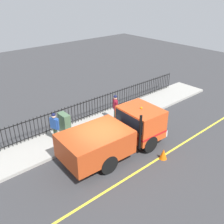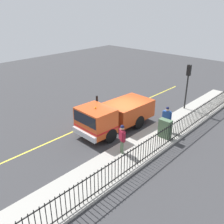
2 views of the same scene
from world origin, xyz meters
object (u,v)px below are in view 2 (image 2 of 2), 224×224
Objects in this scene: worker_standing at (122,136)px; utility_cabinet at (165,129)px; traffic_cone at (80,124)px; pedestrian_distant at (167,116)px; traffic_light_near at (188,78)px; work_truck at (112,115)px.

utility_cabinet is at bearing -75.88° from worker_standing.
traffic_cone is (-5.35, -2.63, -0.50)m from utility_cabinet.
traffic_light_near is at bearing 87.32° from pedestrian_distant.
traffic_light_near is 9.23m from traffic_cone.
worker_standing is 4.15m from pedestrian_distant.
worker_standing is (2.51, -1.89, 0.07)m from work_truck.
pedestrian_distant is at bearing 116.88° from utility_cabinet.
pedestrian_distant is 4.84m from traffic_light_near.
traffic_cone is (-4.52, 0.65, -0.98)m from worker_standing.
traffic_light_near is at bearing -57.85° from worker_standing.
work_truck is at bearing -157.41° from utility_cabinet.
traffic_light_near reaches higher than worker_standing.
worker_standing is 8.77m from traffic_light_near.
work_truck is 3.64m from utility_cabinet.
work_truck reaches higher than pedestrian_distant.
traffic_light_near reaches higher than pedestrian_distant.
utility_cabinet is 2.16× the size of traffic_cone.
work_truck is 3.14m from worker_standing.
utility_cabinet is 5.98m from traffic_cone.
traffic_light_near reaches higher than work_truck.
pedestrian_distant reaches higher than traffic_cone.
utility_cabinet is at bearing -154.65° from work_truck.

